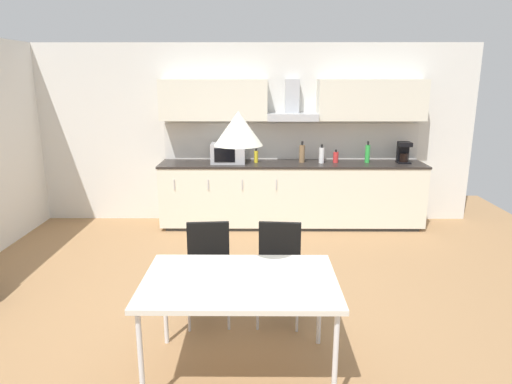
% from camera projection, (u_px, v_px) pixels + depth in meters
% --- Properties ---
extents(ground_plane, '(8.74, 8.51, 0.02)m').
position_uv_depth(ground_plane, '(224.00, 310.00, 4.32)').
color(ground_plane, '#9E754C').
extents(wall_back, '(6.99, 0.10, 2.60)m').
position_uv_depth(wall_back, '(237.00, 134.00, 6.79)').
color(wall_back, silver).
rests_on(wall_back, ground_plane).
extents(kitchen_counter, '(3.77, 0.66, 0.94)m').
position_uv_depth(kitchen_counter, '(291.00, 194.00, 6.64)').
color(kitchen_counter, '#333333').
rests_on(kitchen_counter, ground_plane).
extents(backsplash_tile, '(3.75, 0.02, 0.53)m').
position_uv_depth(backsplash_tile, '(291.00, 141.00, 6.75)').
color(backsplash_tile, silver).
rests_on(backsplash_tile, kitchen_counter).
extents(upper_wall_cabinets, '(3.75, 0.40, 0.57)m').
position_uv_depth(upper_wall_cabinets, '(292.00, 101.00, 6.45)').
color(upper_wall_cabinets, silver).
extents(microwave, '(0.48, 0.35, 0.28)m').
position_uv_depth(microwave, '(228.00, 153.00, 6.49)').
color(microwave, '#ADADB2').
rests_on(microwave, kitchen_counter).
extents(coffee_maker, '(0.18, 0.19, 0.30)m').
position_uv_depth(coffee_maker, '(403.00, 152.00, 6.50)').
color(coffee_maker, black).
rests_on(coffee_maker, kitchen_counter).
extents(bottle_white, '(0.08, 0.08, 0.27)m').
position_uv_depth(bottle_white, '(322.00, 155.00, 6.48)').
color(bottle_white, white).
rests_on(bottle_white, kitchen_counter).
extents(bottle_red, '(0.08, 0.08, 0.19)m').
position_uv_depth(bottle_red, '(336.00, 157.00, 6.53)').
color(bottle_red, red).
rests_on(bottle_red, kitchen_counter).
extents(bottle_green, '(0.07, 0.07, 0.31)m').
position_uv_depth(bottle_green, '(367.00, 153.00, 6.52)').
color(bottle_green, green).
rests_on(bottle_green, kitchen_counter).
extents(bottle_brown, '(0.08, 0.08, 0.30)m').
position_uv_depth(bottle_brown, '(302.00, 153.00, 6.54)').
color(bottle_brown, brown).
rests_on(bottle_brown, kitchen_counter).
extents(bottle_yellow, '(0.06, 0.06, 0.20)m').
position_uv_depth(bottle_yellow, '(256.00, 157.00, 6.53)').
color(bottle_yellow, yellow).
rests_on(bottle_yellow, kitchen_counter).
extents(dining_table, '(1.37, 0.90, 0.75)m').
position_uv_depth(dining_table, '(240.00, 285.00, 3.22)').
color(dining_table, silver).
rests_on(dining_table, ground_plane).
extents(chair_far_right, '(0.43, 0.43, 0.87)m').
position_uv_depth(chair_far_right, '(279.00, 262.00, 4.06)').
color(chair_far_right, black).
rests_on(chair_far_right, ground_plane).
extents(chair_far_left, '(0.43, 0.43, 0.87)m').
position_uv_depth(chair_far_left, '(208.00, 262.00, 4.07)').
color(chair_far_left, black).
rests_on(chair_far_left, ground_plane).
extents(pendant_lamp, '(0.32, 0.32, 0.22)m').
position_uv_depth(pendant_lamp, '(238.00, 128.00, 2.95)').
color(pendant_lamp, silver).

